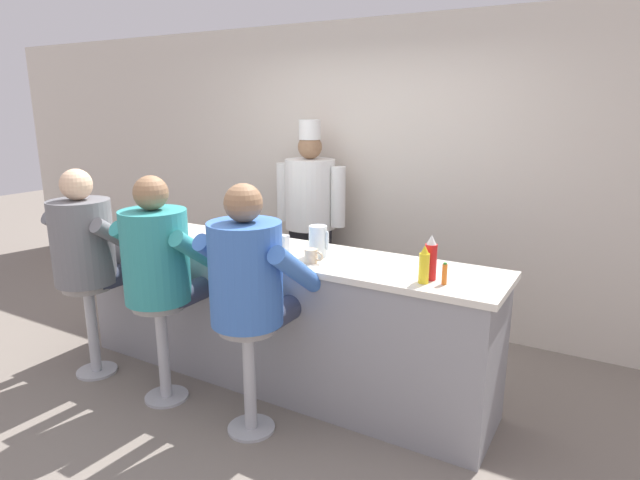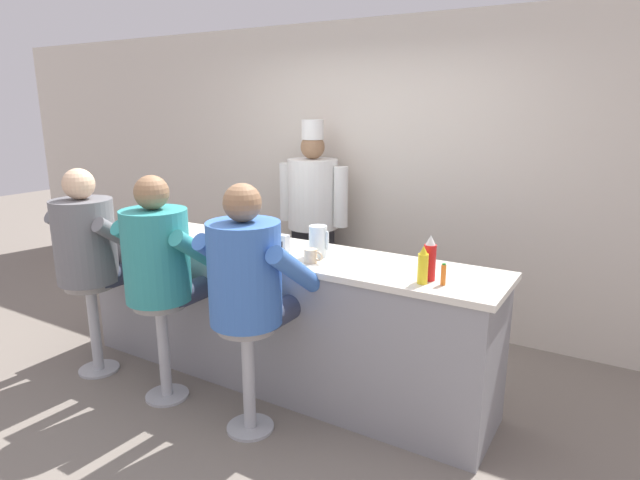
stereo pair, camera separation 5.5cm
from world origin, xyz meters
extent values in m
plane|color=slate|center=(0.00, 0.00, 0.00)|extent=(20.00, 20.00, 0.00)
cube|color=beige|center=(0.00, 1.86, 1.35)|extent=(10.00, 0.06, 2.70)
cube|color=gray|center=(0.00, 0.32, 0.48)|extent=(3.12, 0.61, 0.96)
cube|color=silver|center=(0.00, 0.32, 0.98)|extent=(3.19, 0.64, 0.04)
cylinder|color=red|center=(1.16, 0.22, 1.10)|extent=(0.07, 0.07, 0.21)
cone|color=white|center=(1.16, 0.22, 1.23)|extent=(0.06, 0.06, 0.06)
cylinder|color=yellow|center=(1.15, 0.14, 1.08)|extent=(0.06, 0.06, 0.17)
cone|color=yellow|center=(1.15, 0.14, 1.19)|extent=(0.05, 0.05, 0.05)
cylinder|color=orange|center=(1.26, 0.18, 1.05)|extent=(0.03, 0.03, 0.12)
cylinder|color=#287F2D|center=(1.26, 0.18, 1.12)|extent=(0.02, 0.02, 0.01)
cylinder|color=silver|center=(0.36, 0.32, 1.10)|extent=(0.12, 0.12, 0.21)
cube|color=silver|center=(0.43, 0.32, 1.11)|extent=(0.01, 0.01, 0.12)
cylinder|color=white|center=(-0.37, 0.13, 1.00)|extent=(0.26, 0.26, 0.02)
ellipsoid|color=#E0BC60|center=(-0.37, 0.13, 1.03)|extent=(0.12, 0.09, 0.03)
cylinder|color=white|center=(-0.04, 0.19, 1.02)|extent=(0.16, 0.16, 0.05)
cylinder|color=white|center=(-1.50, 0.32, 1.04)|extent=(0.09, 0.09, 0.08)
torus|color=white|center=(-1.44, 0.32, 1.04)|extent=(0.06, 0.02, 0.06)
cylinder|color=beige|center=(0.40, 0.16, 1.04)|extent=(0.08, 0.08, 0.09)
torus|color=beige|center=(0.46, 0.16, 1.04)|extent=(0.06, 0.02, 0.06)
cube|color=silver|center=(0.09, 0.28, 1.06)|extent=(0.11, 0.06, 0.12)
cube|color=black|center=(0.09, 0.25, 1.06)|extent=(0.07, 0.01, 0.04)
cylinder|color=#B2B5BA|center=(-1.23, -0.29, 0.01)|extent=(0.29, 0.29, 0.02)
cylinder|color=#B2B5BA|center=(-1.23, -0.29, 0.36)|extent=(0.08, 0.08, 0.68)
cylinder|color=gray|center=(-1.23, -0.29, 0.69)|extent=(0.35, 0.35, 0.05)
cylinder|color=#33384C|center=(-1.33, -0.08, 0.73)|extent=(0.16, 0.43, 0.16)
cylinder|color=#33384C|center=(-1.12, -0.08, 0.73)|extent=(0.16, 0.43, 0.16)
cylinder|color=slate|center=(-1.23, -0.29, 1.02)|extent=(0.43, 0.43, 0.60)
cylinder|color=slate|center=(-1.50, -0.17, 1.05)|extent=(0.11, 0.46, 0.37)
cylinder|color=slate|center=(-0.96, -0.17, 1.05)|extent=(0.11, 0.46, 0.37)
sphere|color=#DBB28E|center=(-1.23, -0.29, 1.43)|extent=(0.22, 0.22, 0.22)
cylinder|color=#B2B5BA|center=(-0.50, -0.29, 0.01)|extent=(0.29, 0.29, 0.02)
cylinder|color=#B2B5BA|center=(-0.50, -0.29, 0.36)|extent=(0.08, 0.08, 0.68)
cylinder|color=gray|center=(-0.50, -0.29, 0.69)|extent=(0.35, 0.35, 0.05)
cylinder|color=#33384C|center=(-0.60, -0.08, 0.73)|extent=(0.16, 0.43, 0.16)
cylinder|color=#33384C|center=(-0.39, -0.08, 0.73)|extent=(0.16, 0.43, 0.16)
cylinder|color=teal|center=(-0.50, -0.29, 1.02)|extent=(0.43, 0.43, 0.60)
cylinder|color=teal|center=(-0.77, -0.17, 1.05)|extent=(0.11, 0.46, 0.37)
cylinder|color=teal|center=(-0.23, -0.17, 1.05)|extent=(0.11, 0.46, 0.37)
sphere|color=#8C6647|center=(-0.50, -0.29, 1.43)|extent=(0.22, 0.22, 0.22)
cylinder|color=#B2B5BA|center=(0.23, -0.29, 0.01)|extent=(0.29, 0.29, 0.02)
cylinder|color=#B2B5BA|center=(0.23, -0.29, 0.36)|extent=(0.08, 0.08, 0.68)
cylinder|color=gray|center=(0.23, -0.29, 0.69)|extent=(0.35, 0.35, 0.05)
cylinder|color=#33384C|center=(0.13, -0.08, 0.73)|extent=(0.16, 0.43, 0.16)
cylinder|color=#33384C|center=(0.34, -0.08, 0.73)|extent=(0.16, 0.43, 0.16)
cylinder|color=#3866B7|center=(0.23, -0.29, 1.02)|extent=(0.43, 0.43, 0.61)
cylinder|color=#3866B7|center=(-0.04, -0.17, 1.05)|extent=(0.11, 0.46, 0.37)
cylinder|color=#3866B7|center=(0.50, -0.17, 1.05)|extent=(0.11, 0.46, 0.37)
sphere|color=#8C6647|center=(0.23, -0.29, 1.44)|extent=(0.22, 0.22, 0.22)
cube|color=#232328|center=(-0.45, 1.55, 0.43)|extent=(0.35, 0.19, 0.85)
cube|color=white|center=(-0.45, 1.50, 0.60)|extent=(0.32, 0.02, 0.51)
cylinder|color=white|center=(-0.45, 1.55, 1.17)|extent=(0.46, 0.46, 0.64)
sphere|color=#8C6647|center=(-0.45, 1.55, 1.60)|extent=(0.22, 0.22, 0.22)
cylinder|color=white|center=(-0.45, 1.55, 1.75)|extent=(0.20, 0.20, 0.18)
cylinder|color=white|center=(-0.74, 1.55, 1.17)|extent=(0.13, 0.13, 0.54)
cylinder|color=white|center=(-0.15, 1.55, 1.17)|extent=(0.13, 0.13, 0.54)
camera|label=1|loc=(2.09, -2.62, 1.97)|focal=30.00mm
camera|label=2|loc=(2.14, -2.59, 1.97)|focal=30.00mm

